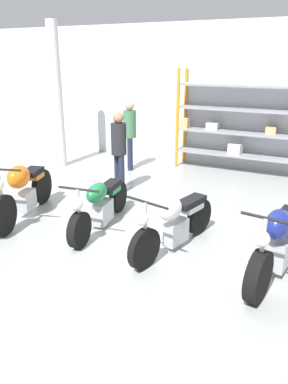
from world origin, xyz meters
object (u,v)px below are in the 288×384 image
at_px(shelving_rack, 251,123).
at_px(motorcycle_orange, 23,190).
at_px(person_browsing, 130,130).
at_px(person_near_rack, 119,146).
at_px(motorcycle_green, 100,204).
at_px(motorcycle_white, 175,222).
at_px(motorcycle_blue, 278,242).

relative_size(shelving_rack, motorcycle_orange, 1.80).
distance_m(person_browsing, person_near_rack, 1.72).
bearing_deg(person_browsing, person_near_rack, 78.91).
distance_m(motorcycle_green, motorcycle_white, 1.42).
bearing_deg(motorcycle_blue, motorcycle_orange, -80.74).
distance_m(shelving_rack, person_browsing, 2.97).
relative_size(motorcycle_green, motorcycle_white, 1.06).
bearing_deg(person_near_rack, shelving_rack, 171.73).
bearing_deg(motorcycle_orange, person_browsing, 159.85).
xyz_separation_m(motorcycle_white, person_browsing, (-2.63, 3.51, 0.58)).
xyz_separation_m(motorcycle_green, motorcycle_white, (1.41, -0.17, 0.03)).
xyz_separation_m(shelving_rack, motorcycle_green, (-1.55, -4.39, -0.82)).
height_order(motorcycle_orange, motorcycle_white, motorcycle_orange).
bearing_deg(motorcycle_orange, motorcycle_white, 75.06).
height_order(motorcycle_blue, person_browsing, person_browsing).
height_order(shelving_rack, motorcycle_white, shelving_rack).
relative_size(shelving_rack, person_browsing, 2.17).
xyz_separation_m(motorcycle_white, motorcycle_blue, (1.47, -0.03, 0.01)).
height_order(motorcycle_green, motorcycle_blue, motorcycle_blue).
bearing_deg(person_browsing, shelving_rack, 169.04).
bearing_deg(shelving_rack, person_browsing, -159.19).
bearing_deg(motorcycle_orange, shelving_rack, 130.65).
bearing_deg(motorcycle_white, motorcycle_blue, 102.23).
xyz_separation_m(motorcycle_white, person_near_rack, (-2.03, 1.90, 0.55)).
bearing_deg(motorcycle_blue, motorcycle_green, -85.23).
bearing_deg(shelving_rack, motorcycle_blue, -73.81).
height_order(shelving_rack, person_browsing, shelving_rack).
bearing_deg(motorcycle_green, person_browsing, -167.12).
height_order(person_browsing, person_near_rack, person_browsing).
bearing_deg(motorcycle_green, person_near_rack, -167.65).
xyz_separation_m(shelving_rack, motorcycle_blue, (1.33, -4.59, -0.77)).
xyz_separation_m(motorcycle_orange, motorcycle_white, (2.87, 0.07, -0.08)).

